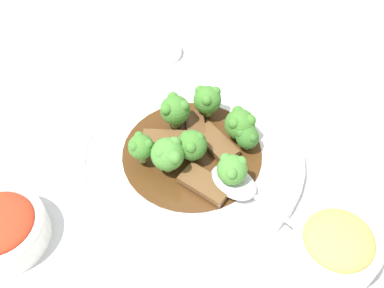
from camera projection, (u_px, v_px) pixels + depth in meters
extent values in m
plane|color=silver|center=(192.00, 159.00, 0.64)|extent=(4.00, 4.00, 0.00)
cylinder|color=white|center=(192.00, 156.00, 0.64)|extent=(0.32, 0.32, 0.01)
torus|color=white|center=(192.00, 153.00, 0.63)|extent=(0.32, 0.32, 0.01)
cylinder|color=#4C2D14|center=(192.00, 153.00, 0.63)|extent=(0.20, 0.20, 0.00)
cube|color=brown|center=(170.00, 139.00, 0.63)|extent=(0.07, 0.07, 0.01)
cube|color=brown|center=(195.00, 124.00, 0.66)|extent=(0.05, 0.05, 0.01)
cube|color=brown|center=(205.00, 184.00, 0.59)|extent=(0.05, 0.07, 0.01)
cube|color=brown|center=(216.00, 142.00, 0.63)|extent=(0.04, 0.07, 0.01)
cylinder|color=#7FA84C|center=(239.00, 134.00, 0.64)|extent=(0.01, 0.01, 0.01)
sphere|color=#427F2D|center=(240.00, 124.00, 0.63)|extent=(0.04, 0.04, 0.04)
sphere|color=#427F2D|center=(234.00, 123.00, 0.61)|extent=(0.02, 0.02, 0.02)
sphere|color=#427F2D|center=(250.00, 120.00, 0.61)|extent=(0.02, 0.02, 0.02)
sphere|color=#427F2D|center=(238.00, 111.00, 0.63)|extent=(0.02, 0.02, 0.02)
cylinder|color=#7FA84C|center=(192.00, 155.00, 0.62)|extent=(0.01, 0.01, 0.01)
sphere|color=#427F2D|center=(192.00, 145.00, 0.60)|extent=(0.04, 0.04, 0.04)
sphere|color=#427F2D|center=(191.00, 147.00, 0.58)|extent=(0.02, 0.02, 0.02)
sphere|color=#427F2D|center=(201.00, 137.00, 0.59)|extent=(0.02, 0.02, 0.02)
sphere|color=#427F2D|center=(184.00, 135.00, 0.60)|extent=(0.02, 0.02, 0.02)
cylinder|color=#8EB756|center=(246.00, 145.00, 0.63)|extent=(0.01, 0.01, 0.01)
sphere|color=#387028|center=(247.00, 137.00, 0.62)|extent=(0.03, 0.03, 0.03)
sphere|color=#387028|center=(253.00, 138.00, 0.61)|extent=(0.01, 0.01, 0.01)
sphere|color=#387028|center=(251.00, 128.00, 0.62)|extent=(0.01, 0.01, 0.01)
sphere|color=#387028|center=(241.00, 134.00, 0.61)|extent=(0.01, 0.01, 0.01)
cylinder|color=#8EB756|center=(176.00, 121.00, 0.65)|extent=(0.01, 0.01, 0.02)
sphere|color=#427F2D|center=(175.00, 110.00, 0.63)|extent=(0.04, 0.04, 0.04)
sphere|color=#427F2D|center=(184.00, 106.00, 0.62)|extent=(0.02, 0.02, 0.02)
sphere|color=#427F2D|center=(173.00, 98.00, 0.63)|extent=(0.02, 0.02, 0.02)
sphere|color=#427F2D|center=(168.00, 109.00, 0.62)|extent=(0.02, 0.02, 0.02)
cylinder|color=#8EB756|center=(230.00, 180.00, 0.59)|extent=(0.01, 0.01, 0.02)
sphere|color=#4C8E38|center=(231.00, 170.00, 0.57)|extent=(0.04, 0.04, 0.04)
sphere|color=#4C8E38|center=(241.00, 162.00, 0.56)|extent=(0.02, 0.02, 0.02)
sphere|color=#4C8E38|center=(224.00, 160.00, 0.57)|extent=(0.02, 0.02, 0.02)
sphere|color=#4C8E38|center=(231.00, 173.00, 0.55)|extent=(0.02, 0.02, 0.02)
cylinder|color=#7FA84C|center=(170.00, 167.00, 0.60)|extent=(0.01, 0.01, 0.01)
sphere|color=#4C8E38|center=(170.00, 156.00, 0.58)|extent=(0.04, 0.04, 0.04)
sphere|color=#4C8E38|center=(174.00, 143.00, 0.58)|extent=(0.02, 0.02, 0.02)
sphere|color=#4C8E38|center=(158.00, 150.00, 0.57)|extent=(0.02, 0.02, 0.02)
sphere|color=#4C8E38|center=(175.00, 157.00, 0.57)|extent=(0.02, 0.02, 0.02)
cylinder|color=#7FA84C|center=(142.00, 156.00, 0.61)|extent=(0.01, 0.01, 0.02)
sphere|color=#427F2D|center=(141.00, 147.00, 0.60)|extent=(0.03, 0.03, 0.03)
sphere|color=#427F2D|center=(139.00, 136.00, 0.59)|extent=(0.01, 0.01, 0.01)
sphere|color=#427F2D|center=(134.00, 146.00, 0.58)|extent=(0.01, 0.01, 0.01)
sphere|color=#427F2D|center=(148.00, 144.00, 0.59)|extent=(0.01, 0.01, 0.01)
cylinder|color=#7FA84C|center=(207.00, 110.00, 0.67)|extent=(0.01, 0.01, 0.01)
sphere|color=#427F2D|center=(207.00, 100.00, 0.65)|extent=(0.04, 0.04, 0.04)
sphere|color=#427F2D|center=(200.00, 91.00, 0.65)|extent=(0.02, 0.02, 0.02)
sphere|color=#427F2D|center=(207.00, 100.00, 0.63)|extent=(0.02, 0.02, 0.02)
sphere|color=#427F2D|center=(216.00, 92.00, 0.65)|extent=(0.02, 0.02, 0.02)
ellipsoid|color=silver|center=(236.00, 180.00, 0.59)|extent=(0.05, 0.07, 0.01)
cylinder|color=silver|center=(307.00, 235.00, 0.54)|extent=(0.02, 0.16, 0.01)
cylinder|color=white|center=(6.00, 237.00, 0.56)|extent=(0.06, 0.06, 0.01)
cylinder|color=white|center=(2.00, 231.00, 0.55)|extent=(0.11, 0.11, 0.04)
cylinder|color=white|center=(331.00, 255.00, 0.54)|extent=(0.06, 0.06, 0.01)
cylinder|color=white|center=(334.00, 249.00, 0.53)|extent=(0.10, 0.10, 0.04)
torus|color=white|center=(339.00, 241.00, 0.52)|extent=(0.10, 0.10, 0.01)
ellipsoid|color=tan|center=(339.00, 240.00, 0.51)|extent=(0.08, 0.08, 0.03)
cylinder|color=white|center=(162.00, 52.00, 0.79)|extent=(0.07, 0.07, 0.01)
torus|color=white|center=(161.00, 49.00, 0.79)|extent=(0.07, 0.07, 0.01)
cube|color=white|center=(272.00, 68.00, 0.76)|extent=(0.14, 0.11, 0.01)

